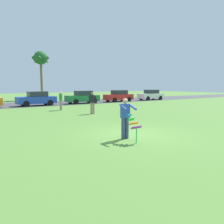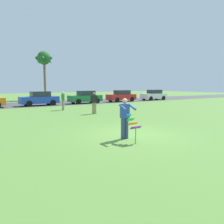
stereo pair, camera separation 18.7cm
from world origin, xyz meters
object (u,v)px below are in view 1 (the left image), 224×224
object	(u,v)px
parked_car_blue	(37,99)
parked_car_green	(83,97)
person_kite_flyer	(125,117)
parked_car_red	(119,96)
parked_car_white	(151,95)
person_walker_far	(61,100)
kite_held	(134,124)
person_walker_near	(92,102)
palm_tree_centre_far	(41,60)

from	to	relation	value
parked_car_blue	parked_car_green	distance (m)	5.73
person_kite_flyer	parked_car_red	world-z (taller)	person_kite_flyer
parked_car_green	parked_car_white	world-z (taller)	same
parked_car_white	person_walker_far	world-z (taller)	person_walker_far
kite_held	person_kite_flyer	bearing A→B (deg)	81.52
person_walker_near	parked_car_green	bearing A→B (deg)	67.95
person_kite_flyer	parked_car_green	distance (m)	19.02
parked_car_red	person_walker_near	distance (m)	13.66
person_kite_flyer	parked_car_green	world-z (taller)	person_kite_flyer
person_kite_flyer	palm_tree_centre_far	world-z (taller)	palm_tree_centre_far
parked_car_green	parked_car_red	xyz separation A→B (m)	(5.64, 0.00, 0.00)
kite_held	parked_car_blue	distance (m)	18.50
person_kite_flyer	parked_car_white	size ratio (longest dim) A/B	0.41
parked_car_blue	palm_tree_centre_far	size ratio (longest dim) A/B	0.56
parked_car_red	person_kite_flyer	bearing A→B (deg)	-124.92
parked_car_blue	parked_car_red	size ratio (longest dim) A/B	1.00
person_kite_flyer	person_walker_far	bearing A→B (deg)	82.09
person_kite_flyer	person_walker_far	distance (m)	12.04
person_kite_flyer	parked_car_blue	bearing A→B (deg)	86.64
kite_held	person_walker_near	size ratio (longest dim) A/B	0.64
person_kite_flyer	palm_tree_centre_far	bearing A→B (deg)	80.69
person_walker_near	parked_car_blue	bearing A→B (deg)	100.40
palm_tree_centre_far	person_walker_far	xyz separation A→B (m)	(-2.88, -15.73, -5.31)
parked_car_blue	person_walker_near	xyz separation A→B (m)	(1.79, -9.74, 0.16)
person_kite_flyer	person_walker_far	world-z (taller)	same
palm_tree_centre_far	kite_held	bearing A→B (deg)	-99.29
kite_held	palm_tree_centre_far	bearing A→B (deg)	80.71
palm_tree_centre_far	parked_car_green	bearing A→B (deg)	-77.24
parked_car_blue	parked_car_white	distance (m)	17.60
person_kite_flyer	kite_held	distance (m)	0.73
person_kite_flyer	kite_held	xyz separation A→B (m)	(-0.10, -0.69, -0.21)
person_kite_flyer	person_walker_near	size ratio (longest dim) A/B	1.00
palm_tree_centre_far	person_walker_near	world-z (taller)	palm_tree_centre_far
parked_car_green	parked_car_red	bearing A→B (deg)	0.01
person_kite_flyer	parked_car_red	size ratio (longest dim) A/B	0.41
parked_car_white	parked_car_blue	bearing A→B (deg)	180.00
parked_car_blue	parked_car_white	xyz separation A→B (m)	(17.60, -0.00, 0.00)
palm_tree_centre_far	person_kite_flyer	bearing A→B (deg)	-99.31
person_kite_flyer	parked_car_blue	world-z (taller)	person_kite_flyer
parked_car_red	person_walker_far	size ratio (longest dim) A/B	2.46
kite_held	person_walker_near	xyz separation A→B (m)	(2.93, 8.73, 0.19)
person_kite_flyer	parked_car_white	bearing A→B (deg)	43.64
kite_held	palm_tree_centre_far	xyz separation A→B (m)	(4.64, 28.35, 5.50)
person_walker_near	person_walker_far	size ratio (longest dim) A/B	1.00
parked_car_red	person_walker_far	bearing A→B (deg)	-151.45
person_kite_flyer	palm_tree_centre_far	size ratio (longest dim) A/B	0.23
kite_held	parked_car_white	world-z (taller)	parked_car_white
parked_car_blue	parked_car_red	xyz separation A→B (m)	(11.37, 0.00, 0.00)
person_walker_far	palm_tree_centre_far	bearing A→B (deg)	79.64
parked_car_green	palm_tree_centre_far	xyz separation A→B (m)	(-2.24, 9.88, 5.47)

